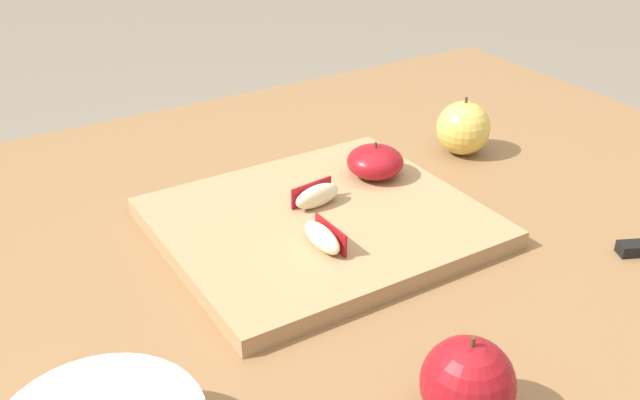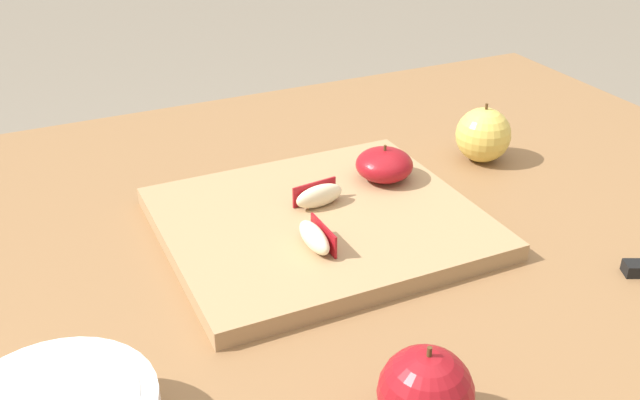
{
  "view_description": "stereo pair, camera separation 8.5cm",
  "coord_description": "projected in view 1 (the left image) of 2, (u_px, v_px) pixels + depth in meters",
  "views": [
    {
      "loc": [
        -0.44,
        -0.64,
        1.21
      ],
      "look_at": [
        -0.05,
        -0.01,
        0.81
      ],
      "focal_mm": 40.7,
      "sensor_mm": 36.0,
      "label": 1
    },
    {
      "loc": [
        -0.36,
        -0.68,
        1.21
      ],
      "look_at": [
        -0.05,
        -0.01,
        0.81
      ],
      "focal_mm": 40.7,
      "sensor_mm": 36.0,
      "label": 2
    }
  ],
  "objects": [
    {
      "name": "dining_table",
      "position": [
        347.0,
        287.0,
        0.95
      ],
      "size": [
        1.23,
        0.93,
        0.76
      ],
      "color": "brown",
      "rests_on": "ground_plane"
    },
    {
      "name": "cutting_board",
      "position": [
        320.0,
        222.0,
        0.87
      ],
      "size": [
        0.36,
        0.32,
        0.02
      ],
      "color": "#A37F56",
      "rests_on": "dining_table"
    },
    {
      "name": "apple_half_skin_up",
      "position": [
        375.0,
        162.0,
        0.94
      ],
      "size": [
        0.07,
        0.07,
        0.05
      ],
      "color": "maroon",
      "rests_on": "cutting_board"
    },
    {
      "name": "apple_wedge_right",
      "position": [
        323.0,
        237.0,
        0.79
      ],
      "size": [
        0.02,
        0.06,
        0.03
      ],
      "color": "beige",
      "rests_on": "cutting_board"
    },
    {
      "name": "apple_wedge_front",
      "position": [
        317.0,
        196.0,
        0.87
      ],
      "size": [
        0.07,
        0.03,
        0.03
      ],
      "color": "beige",
      "rests_on": "cutting_board"
    },
    {
      "name": "whole_apple_red_delicious",
      "position": [
        468.0,
        383.0,
        0.58
      ],
      "size": [
        0.08,
        0.08,
        0.09
      ],
      "color": "maroon",
      "rests_on": "dining_table"
    },
    {
      "name": "whole_apple_golden",
      "position": [
        463.0,
        128.0,
        1.05
      ],
      "size": [
        0.08,
        0.08,
        0.09
      ],
      "color": "#DBBC51",
      "rests_on": "dining_table"
    }
  ]
}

